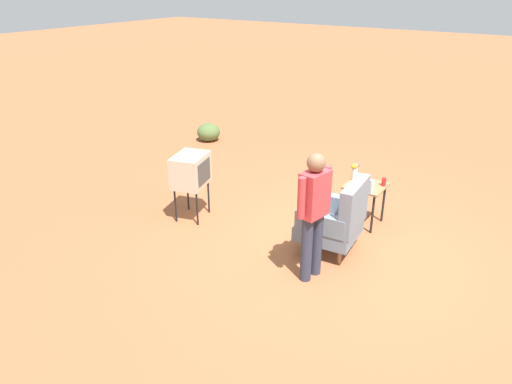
{
  "coord_description": "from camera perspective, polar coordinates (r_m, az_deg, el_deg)",
  "views": [
    {
      "loc": [
        5.27,
        2.21,
        3.46
      ],
      "look_at": [
        0.11,
        -1.23,
        0.65
      ],
      "focal_mm": 33.54,
      "sensor_mm": 36.0,
      "label": 1
    }
  ],
  "objects": [
    {
      "name": "ground_plane",
      "position": [
        6.69,
        9.42,
        -7.2
      ],
      "size": [
        60.0,
        60.0,
        0.0
      ],
      "primitive_type": "plane",
      "color": "#A05B38"
    },
    {
      "name": "armchair",
      "position": [
        6.49,
        9.59,
        -3.19
      ],
      "size": [
        0.84,
        0.84,
        1.06
      ],
      "color": "#937047",
      "rests_on": "ground"
    },
    {
      "name": "bottle_short_clear",
      "position": [
        6.97,
        13.65,
        0.62
      ],
      "size": [
        0.06,
        0.06,
        0.2
      ],
      "primitive_type": "cylinder",
      "color": "silver",
      "rests_on": "side_table"
    },
    {
      "name": "tv_on_stand",
      "position": [
        7.29,
        -7.8,
        2.54
      ],
      "size": [
        0.7,
        0.59,
        1.03
      ],
      "color": "black",
      "rests_on": "ground"
    },
    {
      "name": "shrub_far",
      "position": [
        11.08,
        -5.68,
        7.13
      ],
      "size": [
        0.52,
        0.52,
        0.41
      ],
      "primitive_type": "ellipsoid",
      "color": "#516B38",
      "rests_on": "ground"
    },
    {
      "name": "flower_vase",
      "position": [
        7.35,
        11.7,
        2.48
      ],
      "size": [
        0.14,
        0.1,
        0.27
      ],
      "color": "silver",
      "rests_on": "side_table"
    },
    {
      "name": "person_standing",
      "position": [
        5.71,
        6.89,
        -2.08
      ],
      "size": [
        0.56,
        0.28,
        1.64
      ],
      "color": "#2D3347",
      "rests_on": "ground"
    },
    {
      "name": "soda_can_red",
      "position": [
        7.28,
        15.0,
        1.17
      ],
      "size": [
        0.07,
        0.07,
        0.12
      ],
      "primitive_type": "cylinder",
      "color": "red",
      "rests_on": "side_table"
    },
    {
      "name": "side_table",
      "position": [
        7.31,
        12.91,
        0.16
      ],
      "size": [
        0.56,
        0.56,
        0.64
      ],
      "color": "black",
      "rests_on": "ground"
    }
  ]
}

